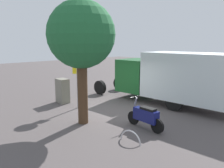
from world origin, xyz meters
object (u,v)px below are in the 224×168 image
at_px(motorcycle, 146,116).
at_px(utility_cabinet, 63,91).
at_px(box_truck_near, 174,76).
at_px(street_tree, 81,36).
at_px(stop_sign, 77,69).
at_px(bike_rack_hoop, 130,142).

bearing_deg(motorcycle, utility_cabinet, 6.03).
xyz_separation_m(box_truck_near, utility_cabinet, (4.48, 4.18, -0.91)).
height_order(box_truck_near, street_tree, street_tree).
xyz_separation_m(stop_sign, street_tree, (-1.99, 1.08, 1.60)).
xyz_separation_m(street_tree, utility_cabinet, (3.47, -1.06, -2.95)).
xyz_separation_m(motorcycle, street_tree, (2.20, 1.42, 3.10)).
distance_m(motorcycle, stop_sign, 4.46).
height_order(motorcycle, street_tree, street_tree).
bearing_deg(motorcycle, bike_rack_hoop, 110.29).
relative_size(motorcycle, street_tree, 0.36).
distance_m(box_truck_near, utility_cabinet, 6.20).
relative_size(street_tree, utility_cabinet, 3.71).
bearing_deg(box_truck_near, motorcycle, 102.91).
bearing_deg(stop_sign, street_tree, 151.55).
xyz_separation_m(motorcycle, utility_cabinet, (5.67, 0.37, 0.16)).
relative_size(stop_sign, street_tree, 0.60).
relative_size(box_truck_near, stop_sign, 2.86).
distance_m(box_truck_near, street_tree, 5.71).
height_order(box_truck_near, motorcycle, box_truck_near).
xyz_separation_m(box_truck_near, bike_rack_hoop, (-1.62, 5.14, -1.59)).
xyz_separation_m(utility_cabinet, bike_rack_hoop, (-6.10, 0.96, -0.68)).
bearing_deg(stop_sign, utility_cabinet, 0.72).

